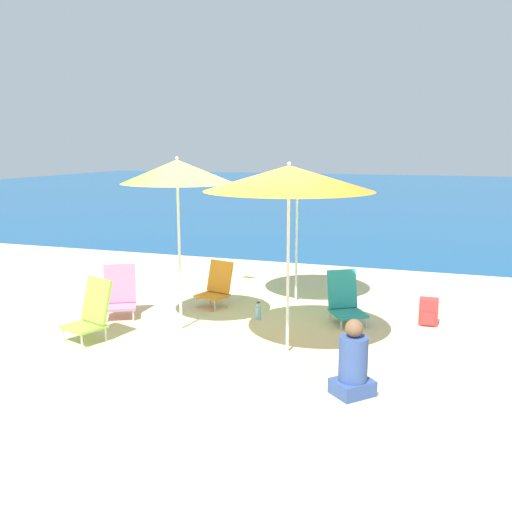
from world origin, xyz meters
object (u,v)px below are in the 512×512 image
beach_chair_lime (91,312)px  water_bottle (258,312)px  beach_chair_teal (345,300)px  person_seated_near (353,364)px  backpack_red (429,312)px  seagull (247,271)px  beach_chair_pink (120,293)px  beach_chair_orange (217,285)px  beach_umbrella_green (297,183)px  beach_umbrella_orange (289,178)px  beach_umbrella_lime (177,172)px

beach_chair_lime → water_bottle: (1.80, 1.55, -0.27)m
beach_chair_teal → person_seated_near: (0.52, -2.45, 0.01)m
backpack_red → seagull: backpack_red is taller
beach_chair_pink → backpack_red: bearing=-15.1°
beach_chair_teal → beach_chair_lime: (-3.03, -1.85, 0.06)m
beach_chair_teal → beach_chair_lime: beach_chair_lime is taller
beach_chair_orange → beach_chair_pink: (-1.15, -0.98, 0.02)m
beach_umbrella_green → backpack_red: size_ratio=5.51×
beach_chair_lime → person_seated_near: bearing=10.2°
backpack_red → water_bottle: backpack_red is taller
beach_umbrella_orange → backpack_red: (1.62, 1.70, -1.95)m
beach_chair_orange → beach_chair_teal: bearing=11.6°
beach_umbrella_green → beach_chair_orange: 2.08m
water_bottle → beach_umbrella_orange: bearing=-56.5°
beach_umbrella_green → backpack_red: bearing=-17.2°
beach_umbrella_orange → beach_chair_orange: size_ratio=3.26×
backpack_red → water_bottle: 2.45m
beach_chair_orange → backpack_red: bearing=17.3°
beach_chair_teal → beach_chair_pink: beach_chair_pink is taller
beach_chair_teal → water_bottle: bearing=161.4°
beach_umbrella_lime → seagull: (-0.18, 3.21, -2.04)m
water_bottle → seagull: bearing=113.4°
beach_chair_pink → person_seated_near: person_seated_near is taller
beach_umbrella_orange → beach_umbrella_lime: (-1.65, 0.40, 0.04)m
beach_chair_lime → person_seated_near: 3.60m
beach_chair_orange → beach_chair_pink: size_ratio=0.92×
beach_chair_lime → backpack_red: bearing=46.4°
beach_chair_lime → backpack_red: size_ratio=2.07×
beach_umbrella_lime → beach_chair_pink: 2.16m
beach_chair_lime → beach_umbrella_lime: bearing=60.1°
beach_umbrella_green → seagull: beach_umbrella_green is taller
beach_chair_pink → backpack_red: beach_chair_pink is taller
beach_umbrella_green → person_seated_near: 3.99m
beach_chair_teal → beach_chair_orange: size_ratio=1.04×
beach_umbrella_orange → person_seated_near: size_ratio=2.89×
beach_umbrella_lime → beach_chair_lime: (-0.92, -0.78, -1.80)m
beach_chair_teal → beach_chair_pink: 3.34m
beach_umbrella_green → seagull: bearing=136.4°
beach_umbrella_lime → beach_chair_lime: bearing=-139.9°
person_seated_near → water_bottle: (-1.75, 2.15, -0.23)m
beach_umbrella_green → water_bottle: size_ratio=8.16×
beach_chair_lime → water_bottle: 2.39m
person_seated_near → beach_chair_lime: bearing=-146.7°
beach_umbrella_lime → water_bottle: size_ratio=9.13×
beach_umbrella_lime → person_seated_near: bearing=-27.8°
beach_umbrella_green → beach_chair_lime: beach_umbrella_green is taller
beach_chair_pink → person_seated_near: size_ratio=0.96×
backpack_red → beach_chair_lime: bearing=-153.6°
water_bottle → beach_umbrella_lime: bearing=-138.6°
beach_chair_teal → beach_chair_pink: size_ratio=0.96×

